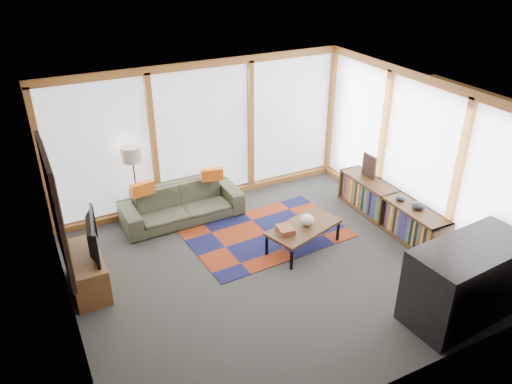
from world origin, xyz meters
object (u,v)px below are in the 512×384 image
sofa (182,203)px  bookshelf (390,209)px  floor_lamp (136,186)px  coffee_table (303,237)px  tv_console (87,272)px  bar_counter (467,280)px  television (88,236)px

sofa → bookshelf: bearing=-30.8°
floor_lamp → bookshelf: bearing=-27.2°
coffee_table → tv_console: tv_console is taller
tv_console → floor_lamp: bearing=51.4°
floor_lamp → bar_counter: (3.18, -4.14, -0.20)m
television → bar_counter: 5.03m
bookshelf → television: 4.86m
tv_console → television: 0.54m
sofa → coffee_table: (1.40, -1.72, -0.10)m
coffee_table → tv_console: bearing=170.9°
tv_console → bar_counter: 5.09m
floor_lamp → bookshelf: floor_lamp is taller
tv_console → television: bearing=21.8°
sofa → bar_counter: bearing=-59.0°
floor_lamp → sofa: bearing=-14.5°
television → sofa: bearing=-47.7°
floor_lamp → television: 1.69m
bookshelf → television: size_ratio=2.56×
bar_counter → tv_console: bearing=142.9°
sofa → bookshelf: sofa is taller
coffee_table → floor_lamp: bearing=138.0°
floor_lamp → bar_counter: size_ratio=0.87×
coffee_table → bookshelf: size_ratio=0.51×
floor_lamp → coffee_table: (2.11, -1.90, -0.52)m
coffee_table → tv_console: size_ratio=1.11×
bookshelf → tv_console: bearing=173.4°
floor_lamp → tv_console: 1.83m
floor_lamp → coffee_table: floor_lamp is taller
bar_counter → bookshelf: bearing=69.8°
sofa → tv_console: size_ratio=1.92×
coffee_table → bar_counter: (1.06, -2.23, 0.32)m
television → floor_lamp: bearing=-28.6°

